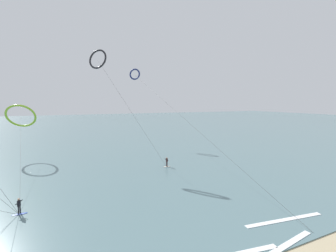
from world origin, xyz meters
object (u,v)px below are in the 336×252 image
(surfer_ivory, at_px, (167,163))
(kite_charcoal, at_px, (98,59))
(kite_lime, at_px, (21,116))
(kite_navy, at_px, (135,74))
(surfer_cobalt, at_px, (19,207))

(surfer_ivory, height_order, kite_charcoal, kite_charcoal)
(kite_charcoal, distance_m, kite_lime, 19.25)
(surfer_ivory, relative_size, kite_navy, 0.03)
(kite_charcoal, bearing_deg, surfer_cobalt, -71.32)
(surfer_ivory, relative_size, kite_lime, 0.06)
(surfer_ivory, height_order, kite_lime, kite_lime)
(surfer_cobalt, bearing_deg, kite_lime, 27.47)
(kite_charcoal, bearing_deg, kite_navy, 98.41)
(surfer_cobalt, relative_size, kite_charcoal, 0.08)
(surfer_ivory, xyz_separation_m, kite_navy, (2.81, 28.35, 18.30))
(kite_charcoal, relative_size, kite_navy, 0.41)
(kite_lime, bearing_deg, kite_navy, -149.25)
(surfer_ivory, distance_m, kite_charcoal, 24.53)
(surfer_cobalt, height_order, kite_lime, kite_lime)
(kite_lime, bearing_deg, surfer_ivory, 152.72)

